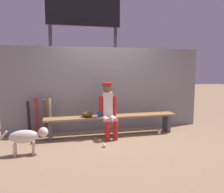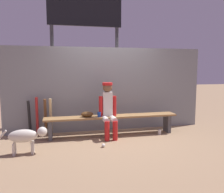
# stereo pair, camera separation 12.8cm
# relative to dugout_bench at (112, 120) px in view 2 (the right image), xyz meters

# --- Properties ---
(ground_plane) EXTENTS (30.00, 30.00, 0.00)m
(ground_plane) POSITION_rel_dugout_bench_xyz_m (0.00, 0.00, -0.38)
(ground_plane) COLOR #937556
(chainlink_fence) EXTENTS (5.01, 0.03, 2.08)m
(chainlink_fence) POSITION_rel_dugout_bench_xyz_m (0.00, 0.53, 0.66)
(chainlink_fence) COLOR gray
(chainlink_fence) RESTS_ON ground_plane
(dugout_bench) EXTENTS (3.09, 0.36, 0.47)m
(dugout_bench) POSITION_rel_dugout_bench_xyz_m (0.00, 0.00, 0.00)
(dugout_bench) COLOR olive
(dugout_bench) RESTS_ON ground_plane
(player_seated) EXTENTS (0.41, 0.55, 1.24)m
(player_seated) POSITION_rel_dugout_bench_xyz_m (-0.11, -0.11, 0.30)
(player_seated) COLOR silver
(player_seated) RESTS_ON ground_plane
(baseball_glove) EXTENTS (0.28, 0.20, 0.12)m
(baseball_glove) POSITION_rel_dugout_bench_xyz_m (-0.58, 0.00, 0.15)
(baseball_glove) COLOR #593819
(baseball_glove) RESTS_ON dugout_bench
(bat_wood_natural) EXTENTS (0.07, 0.16, 0.87)m
(bat_wood_natural) POSITION_rel_dugout_bench_xyz_m (-1.39, 0.37, 0.06)
(bat_wood_natural) COLOR tan
(bat_wood_natural) RESTS_ON ground_plane
(bat_wood_dark) EXTENTS (0.07, 0.24, 0.87)m
(bat_wood_dark) POSITION_rel_dugout_bench_xyz_m (-1.51, 0.40, 0.06)
(bat_wood_dark) COLOR brown
(bat_wood_dark) RESTS_ON ground_plane
(bat_aluminum_red) EXTENTS (0.07, 0.13, 0.91)m
(bat_aluminum_red) POSITION_rel_dugout_bench_xyz_m (-1.70, 0.39, 0.08)
(bat_aluminum_red) COLOR #B22323
(bat_aluminum_red) RESTS_ON ground_plane
(bat_aluminum_black) EXTENTS (0.09, 0.17, 0.84)m
(bat_aluminum_black) POSITION_rel_dugout_bench_xyz_m (-1.87, 0.37, 0.04)
(bat_aluminum_black) COLOR black
(bat_aluminum_black) RESTS_ON ground_plane
(baseball) EXTENTS (0.07, 0.07, 0.07)m
(baseball) POSITION_rel_dugout_bench_xyz_m (-0.35, -0.77, -0.34)
(baseball) COLOR white
(baseball) RESTS_ON ground_plane
(cup_on_ground) EXTENTS (0.08, 0.08, 0.11)m
(cup_on_ground) POSITION_rel_dugout_bench_xyz_m (1.12, -0.17, -0.32)
(cup_on_ground) COLOR silver
(cup_on_ground) RESTS_ON ground_plane
(cup_on_bench) EXTENTS (0.08, 0.08, 0.11)m
(cup_on_bench) POSITION_rel_dugout_bench_xyz_m (-0.31, -0.05, 0.15)
(cup_on_bench) COLOR #1E47AD
(cup_on_bench) RESTS_ON dugout_bench
(scoreboard) EXTENTS (2.36, 0.27, 3.83)m
(scoreboard) POSITION_rel_dugout_bench_xyz_m (-0.36, 1.57, 2.34)
(scoreboard) COLOR #3F3F42
(scoreboard) RESTS_ON ground_plane
(dog) EXTENTS (0.84, 0.20, 0.49)m
(dog) POSITION_rel_dugout_bench_xyz_m (-1.80, -0.81, -0.04)
(dog) COLOR beige
(dog) RESTS_ON ground_plane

